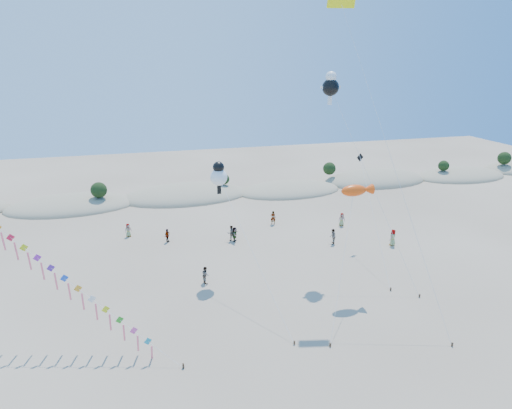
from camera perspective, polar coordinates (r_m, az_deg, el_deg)
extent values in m
ellipsoid|color=gray|center=(65.35, -23.38, -0.26)|extent=(17.60, 9.68, 3.00)
ellipsoid|color=#1A3513|center=(65.11, -23.47, 0.42)|extent=(14.08, 6.34, 0.70)
ellipsoid|color=gray|center=(65.37, -9.37, 1.08)|extent=(19.00, 10.45, 3.40)
ellipsoid|color=#1A3513|center=(65.09, -9.41, 1.86)|extent=(15.20, 6.84, 0.76)
ellipsoid|color=gray|center=(67.30, 4.42, 1.79)|extent=(16.40, 9.02, 2.80)
ellipsoid|color=#1A3513|center=(67.08, 4.44, 2.42)|extent=(13.12, 5.90, 0.66)
ellipsoid|color=gray|center=(75.44, 15.56, 3.02)|extent=(18.00, 9.90, 3.80)
ellipsoid|color=#1A3513|center=(75.17, 15.62, 3.79)|extent=(14.40, 6.48, 0.72)
ellipsoid|color=gray|center=(83.63, 25.53, 3.37)|extent=(16.80, 9.24, 3.00)
ellipsoid|color=#1A3513|center=(83.44, 25.61, 3.92)|extent=(13.44, 6.05, 0.67)
sphere|color=black|center=(62.96, -20.23, 1.82)|extent=(2.20, 2.20, 2.20)
sphere|color=black|center=(65.60, -4.26, 3.39)|extent=(1.60, 1.60, 1.60)
sphere|color=black|center=(72.15, 9.76, 4.75)|extent=(2.10, 2.10, 2.10)
sphere|color=black|center=(80.30, 23.74, 4.76)|extent=(1.80, 1.80, 1.80)
sphere|color=black|center=(90.58, 30.20, 5.36)|extent=(2.30, 2.30, 2.30)
cube|color=#3F2D1E|center=(30.92, -9.67, -20.45)|extent=(0.12, 0.12, 0.35)
cylinder|color=silver|center=(34.43, -29.60, -4.13)|extent=(21.42, 13.75, 15.28)
cube|color=#1795AE|center=(31.18, -14.22, -17.26)|extent=(1.10, 0.43, 1.16)
cube|color=#FF6B89|center=(31.86, -13.71, -18.78)|extent=(0.19, 0.45, 1.55)
cube|color=#F54DA9|center=(31.32, -15.99, -15.85)|extent=(1.10, 0.43, 1.16)
cube|color=#FF6B89|center=(31.98, -15.47, -17.41)|extent=(0.19, 0.45, 1.55)
cube|color=green|center=(31.51, -17.72, -14.45)|extent=(1.10, 0.43, 1.16)
cube|color=#FF6B89|center=(32.14, -17.19, -16.03)|extent=(0.19, 0.45, 1.55)
cube|color=yellow|center=(31.75, -19.41, -13.05)|extent=(1.10, 0.43, 1.16)
cube|color=#FF6B89|center=(32.35, -18.86, -14.65)|extent=(0.19, 0.45, 1.55)
cube|color=white|center=(32.03, -21.05, -11.67)|extent=(1.10, 0.43, 1.16)
cube|color=#FF6B89|center=(32.59, -20.49, -13.28)|extent=(0.19, 0.45, 1.55)
cube|color=orange|center=(32.35, -22.65, -10.30)|extent=(1.10, 0.43, 1.16)
cube|color=#FF6B89|center=(32.89, -22.08, -11.92)|extent=(0.19, 0.45, 1.55)
cube|color=blue|center=(32.71, -24.19, -8.95)|extent=(1.10, 0.43, 1.16)
cube|color=#FF6B89|center=(33.22, -23.62, -10.58)|extent=(0.19, 0.45, 1.55)
cube|color=#6228A1|center=(33.12, -25.70, -7.63)|extent=(1.10, 0.43, 1.16)
cube|color=#FF6B89|center=(33.59, -25.11, -9.26)|extent=(0.19, 0.45, 1.55)
cube|color=purple|center=(33.56, -27.15, -6.34)|extent=(1.10, 0.43, 1.16)
cube|color=#FF6B89|center=(34.00, -26.56, -7.97)|extent=(0.19, 0.45, 1.55)
cube|color=#D2DD17|center=(34.04, -28.56, -5.07)|extent=(1.10, 0.43, 1.16)
cube|color=#FF6B89|center=(34.46, -27.97, -6.70)|extent=(0.19, 0.45, 1.55)
cube|color=red|center=(34.55, -29.92, -3.84)|extent=(1.10, 0.43, 1.16)
cube|color=#FF6B89|center=(34.94, -29.33, -5.47)|extent=(0.19, 0.45, 1.55)
cube|color=#FF6B89|center=(35.46, -30.64, -4.26)|extent=(0.19, 0.45, 1.55)
cube|color=#3F2D1E|center=(32.75, 9.87, -17.96)|extent=(0.10, 0.10, 0.30)
cylinder|color=silver|center=(34.44, 11.51, -7.55)|extent=(5.13, 7.80, 9.09)
ellipsoid|color=#F7490D|center=(37.12, 12.91, 1.83)|extent=(2.28, 1.00, 1.00)
cone|color=#F7490D|center=(37.72, 14.63, 1.96)|extent=(0.91, 0.91, 0.91)
cube|color=#3F2D1E|center=(32.64, 5.14, -17.88)|extent=(0.10, 0.10, 0.30)
cylinder|color=silver|center=(35.20, -0.51, -6.25)|extent=(3.03, 12.88, 9.42)
sphere|color=white|center=(39.23, -4.99, 3.65)|extent=(1.56, 1.56, 1.56)
sphere|color=black|center=(39.00, -5.03, 4.98)|extent=(1.04, 1.04, 1.04)
cube|color=black|center=(39.55, -4.94, 2.00)|extent=(0.35, 0.18, 0.80)
cube|color=#3F2D1E|center=(40.50, 20.97, -11.28)|extent=(0.10, 0.10, 0.30)
cylinder|color=silver|center=(39.95, 15.38, 2.06)|extent=(4.83, 10.29, 17.13)
sphere|color=black|center=(41.92, 9.91, 15.13)|extent=(1.58, 1.58, 1.58)
sphere|color=white|center=(41.87, 9.98, 16.42)|extent=(1.03, 1.03, 1.03)
cube|color=white|center=(42.00, 9.82, 13.51)|extent=(0.35, 0.18, 0.80)
cube|color=white|center=(41.63, 9.00, 15.15)|extent=(0.60, 0.15, 0.25)
cube|color=white|center=(42.21, 10.81, 15.10)|extent=(0.60, 0.15, 0.25)
cube|color=#3F2D1E|center=(35.31, 24.70, -16.59)|extent=(0.10, 0.10, 0.30)
cylinder|color=silver|center=(34.54, 17.82, 5.13)|extent=(3.88, 13.75, 23.97)
cube|color=#FFF90D|center=(39.01, 11.26, 24.87)|extent=(2.31, 0.94, 0.81)
cube|color=black|center=(39.03, 11.25, 24.87)|extent=(2.23, 0.57, 0.19)
cube|color=#3F2D1E|center=(40.72, 17.52, -10.71)|extent=(0.10, 0.10, 0.30)
cylinder|color=silver|center=(43.84, 15.44, -1.70)|extent=(2.31, 11.60, 9.55)
cube|color=black|center=(47.92, 13.71, 6.12)|extent=(0.91, 0.27, 0.94)
imported|color=slate|center=(40.13, -6.76, -9.29)|extent=(0.73, 0.87, 1.60)
imported|color=slate|center=(48.76, -3.34, -3.81)|extent=(0.93, 0.76, 1.78)
imported|color=slate|center=(48.49, -2.84, -3.99)|extent=(0.96, 1.65, 1.70)
imported|color=slate|center=(53.42, 2.28, -1.75)|extent=(0.73, 0.59, 1.75)
imported|color=slate|center=(48.51, 10.18, -4.23)|extent=(0.99, 1.06, 1.75)
imported|color=slate|center=(51.93, -16.67, -3.28)|extent=(0.89, 0.72, 1.58)
imported|color=slate|center=(49.74, 17.78, -4.21)|extent=(1.08, 0.94, 1.85)
imported|color=slate|center=(53.99, 11.36, -1.95)|extent=(0.88, 0.65, 1.65)
imported|color=slate|center=(49.30, -11.75, -4.07)|extent=(0.86, 0.96, 1.56)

